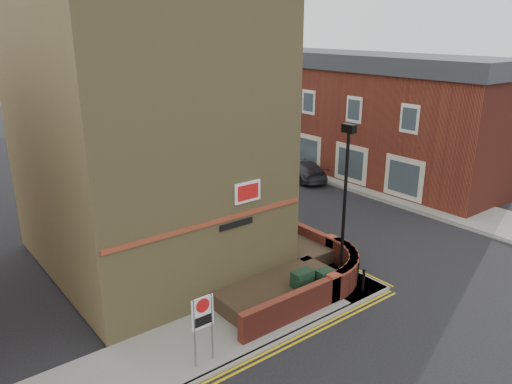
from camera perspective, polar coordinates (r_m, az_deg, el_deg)
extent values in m
plane|color=black|center=(18.19, 8.83, -13.83)|extent=(120.00, 120.00, 0.00)
cube|color=gray|center=(17.16, -3.37, -15.54)|extent=(13.00, 3.00, 0.12)
cube|color=gray|center=(31.06, -10.32, 0.16)|extent=(2.00, 32.00, 0.12)
cube|color=gray|center=(35.12, 8.11, 2.42)|extent=(4.00, 40.00, 0.12)
cube|color=gray|center=(16.17, -0.18, -17.91)|extent=(13.00, 0.15, 0.12)
cube|color=gray|center=(31.51, -8.72, 0.51)|extent=(0.15, 32.00, 0.12)
cube|color=gray|center=(33.76, 5.74, 1.85)|extent=(0.15, 40.00, 0.12)
cube|color=gold|center=(16.05, 0.40, -18.49)|extent=(13.00, 0.28, 0.01)
cube|color=gold|center=(31.64, -8.32, 0.50)|extent=(0.28, 32.00, 0.01)
cube|color=olive|center=(20.56, -12.96, 6.68)|extent=(8.00, 10.00, 11.00)
cube|color=brown|center=(16.96, -5.02, -3.53)|extent=(7.80, 0.06, 0.15)
cube|color=white|center=(17.49, -0.96, 0.02)|extent=(1.10, 0.05, 0.75)
cube|color=black|center=(17.59, -2.25, -3.70)|extent=(1.40, 0.04, 0.22)
cylinder|color=black|center=(18.59, 10.02, -2.40)|extent=(0.12, 0.12, 6.00)
cylinder|color=black|center=(19.66, 9.60, -9.50)|extent=(0.20, 0.20, 0.80)
cube|color=black|center=(17.74, 10.58, 7.16)|extent=(0.25, 0.50, 0.30)
cube|color=#16321F|center=(18.41, 5.31, -10.64)|extent=(0.80, 0.45, 1.20)
cube|color=#16321F|center=(18.75, 7.75, -10.34)|extent=(0.55, 0.40, 1.10)
cylinder|color=black|center=(19.45, 12.17, -9.82)|extent=(0.11, 0.11, 0.90)
cylinder|color=black|center=(20.31, 11.54, -8.50)|extent=(0.11, 0.11, 0.90)
cylinder|color=slate|center=(15.02, -7.05, -15.84)|extent=(0.06, 0.06, 2.20)
cylinder|color=slate|center=(15.28, -5.06, -15.11)|extent=(0.06, 0.06, 2.20)
cube|color=white|center=(14.82, -6.12, -13.55)|extent=(0.72, 0.04, 1.00)
cylinder|color=red|center=(14.67, -6.09, -12.77)|extent=(0.44, 0.02, 0.44)
cube|color=maroon|center=(38.18, 5.59, 9.09)|extent=(5.00, 30.00, 7.00)
cube|color=#2D3035|center=(37.74, 5.78, 15.09)|extent=(5.40, 30.40, 1.00)
cube|color=beige|center=(55.18, -9.87, 11.78)|extent=(5.00, 12.00, 7.00)
cube|color=#2D3035|center=(54.88, -10.10, 15.93)|extent=(5.40, 12.40, 1.00)
cylinder|color=#382B1E|center=(28.71, -8.70, 3.60)|extent=(0.24, 0.24, 4.55)
sphere|color=#1F501A|center=(28.17, -8.95, 8.72)|extent=(3.64, 3.64, 3.64)
sphere|color=#1F501A|center=(28.26, -7.86, 7.06)|extent=(2.60, 2.60, 2.60)
sphere|color=#1F501A|center=(28.45, -9.84, 7.84)|extent=(2.86, 2.86, 2.86)
cylinder|color=#382B1E|center=(35.69, -15.14, 6.48)|extent=(0.24, 0.24, 5.04)
sphere|color=#1F501A|center=(35.23, -15.53, 11.06)|extent=(4.03, 4.03, 4.03)
sphere|color=#1F501A|center=(35.24, -14.60, 9.60)|extent=(2.88, 2.88, 2.88)
sphere|color=#1F501A|center=(35.55, -16.17, 10.25)|extent=(3.17, 3.17, 3.17)
cylinder|color=#382B1E|center=(43.08, -19.41, 7.86)|extent=(0.24, 0.24, 4.76)
sphere|color=#1F501A|center=(42.72, -19.80, 11.44)|extent=(3.81, 3.81, 3.81)
sphere|color=#1F501A|center=(42.66, -19.03, 10.31)|extent=(2.72, 2.72, 2.72)
sphere|color=#1F501A|center=(43.05, -20.29, 10.79)|extent=(2.99, 2.99, 2.99)
cylinder|color=black|center=(38.74, -16.26, 5.90)|extent=(0.10, 0.10, 3.20)
imported|color=black|center=(38.37, -16.54, 8.96)|extent=(0.20, 0.16, 1.00)
imported|color=#96999D|center=(28.14, -3.41, -0.10)|extent=(2.81, 4.56, 1.42)
imported|color=maroon|center=(36.20, -11.43, 3.59)|extent=(3.23, 4.69, 1.19)
imported|color=#28282C|center=(33.02, 5.58, 2.50)|extent=(3.09, 4.64, 1.25)
imported|color=#9EA1A5|center=(35.06, 2.34, 3.64)|extent=(2.89, 4.39, 1.39)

